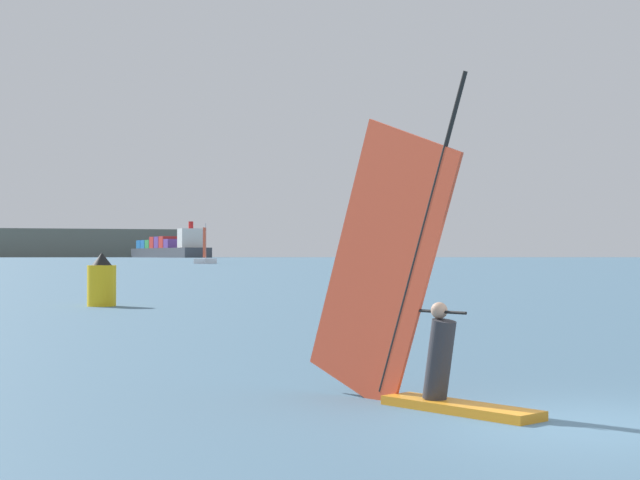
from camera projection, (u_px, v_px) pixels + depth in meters
name	position (u px, v px, depth m)	size (l,w,h in m)	color
ground_plane	(586.00, 424.00, 11.73)	(4000.00, 4000.00, 0.00)	#476B84
windsurfer	(412.00, 315.00, 13.26)	(2.54, 3.48, 4.55)	orange
cargo_ship	(168.00, 249.00, 887.75)	(75.27, 161.05, 30.48)	#3F444C
distant_headland	(300.00, 246.00, 1230.48)	(752.23, 380.53, 28.21)	#60665B
channel_buoy	(102.00, 282.00, 38.87)	(1.13, 1.13, 2.11)	yellow
small_sailboat	(205.00, 260.00, 237.78)	(5.67, 10.21, 9.77)	white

